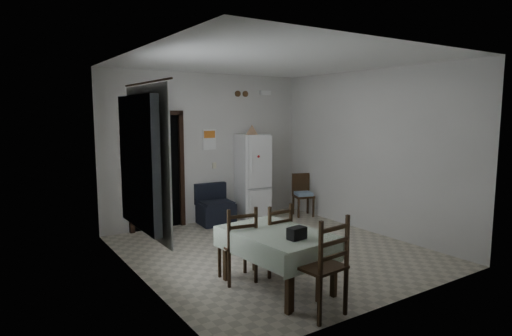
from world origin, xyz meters
The scene contains 25 objects.
ground centered at (0.00, 0.00, 0.00)m, with size 4.50×4.50×0.00m, color #ACA38C.
ceiling centered at (0.00, 0.00, 2.90)m, with size 4.20×4.50×0.02m, color white, non-canonical shape.
wall_back centered at (0.00, 2.25, 1.45)m, with size 4.20×0.02×2.90m, color beige, non-canonical shape.
wall_front centered at (0.00, -2.25, 1.45)m, with size 4.20×0.02×2.90m, color beige, non-canonical shape.
wall_left centered at (-2.10, 0.00, 1.45)m, with size 0.02×4.50×2.90m, color beige, non-canonical shape.
wall_right centered at (2.10, 0.00, 1.45)m, with size 0.02×4.50×2.90m, color beige, non-canonical shape.
doorway centered at (-1.05, 2.45, 1.06)m, with size 1.06×0.52×2.22m.
window_recess centered at (-2.15, -0.20, 1.55)m, with size 0.10×1.20×1.60m, color silver.
curtain centered at (-2.04, -0.20, 1.55)m, with size 0.02×1.45×1.85m, color silver.
curtain_rod centered at (-2.03, -0.20, 2.50)m, with size 0.02×0.02×1.60m, color black.
calendar centered at (0.05, 2.24, 1.62)m, with size 0.28×0.02×0.40m, color white.
calendar_image centered at (0.05, 2.23, 1.72)m, with size 0.24×0.01×0.14m, color orange.
light_switch centered at (0.15, 2.24, 1.10)m, with size 0.08×0.02×0.12m, color beige.
vent_left centered at (0.70, 2.23, 2.52)m, with size 0.12×0.12×0.03m, color brown.
vent_right centered at (0.88, 2.23, 2.52)m, with size 0.12×0.12×0.03m, color brown.
emergency_light centered at (1.35, 2.21, 2.55)m, with size 0.25×0.07×0.09m, color white.
fridge centered at (0.84, 1.93, 0.86)m, with size 0.56×0.56×1.71m, color white, non-canonical shape.
tan_cone centered at (0.79, 1.84, 1.81)m, with size 0.24×0.24×0.20m, color #A67E5C.
navy_seat centered at (0.01, 1.93, 0.38)m, with size 0.64×0.62×0.77m, color black, non-canonical shape.
corner_chair centered at (1.85, 1.52, 0.44)m, with size 0.38×0.38×0.87m, color black, non-canonical shape.
dining_table centered at (-0.79, -1.19, 0.36)m, with size 0.91×1.38×0.72m, color #A3B49A, non-canonical shape.
black_bag centered at (-0.80, -1.56, 0.78)m, with size 0.21×0.13×0.14m, color black.
dining_chair_far_left centered at (-1.07, -0.70, 0.49)m, with size 0.42×0.42×0.98m, color black, non-canonical shape.
dining_chair_far_right centered at (-0.53, -0.71, 0.48)m, with size 0.41×0.41×0.95m, color black, non-canonical shape.
dining_chair_near_head centered at (-0.82, -1.97, 0.55)m, with size 0.47×0.47×1.09m, color black, non-canonical shape.
Camera 1 is at (-3.78, -5.25, 2.15)m, focal length 30.00 mm.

